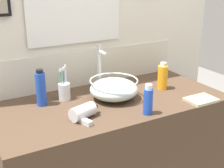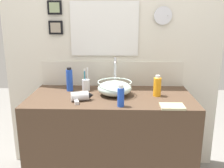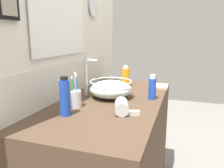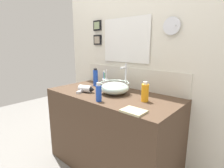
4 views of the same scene
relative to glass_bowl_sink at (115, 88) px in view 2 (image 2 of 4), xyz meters
name	(u,v)px [view 2 (image 2 of 4)]	position (x,y,z in m)	size (l,w,h in m)	color
vanity_counter	(111,140)	(-0.03, -0.02, -0.47)	(1.35, 0.65, 0.82)	#4C3828
back_panel	(112,36)	(-0.03, 0.34, 0.40)	(2.02, 0.10, 2.57)	silver
glass_bowl_sink	(115,88)	(0.00, 0.00, 0.00)	(0.28, 0.28, 0.12)	silver
faucet	(115,72)	(0.00, 0.17, 0.10)	(0.02, 0.10, 0.29)	silver
hair_drier	(81,96)	(-0.25, -0.15, -0.03)	(0.19, 0.17, 0.07)	silver
toothbrush_cup	(86,85)	(-0.26, 0.13, -0.01)	(0.07, 0.07, 0.21)	silver
lotion_bottle	(70,80)	(-0.40, 0.12, 0.04)	(0.06, 0.06, 0.21)	blue
shampoo_bottle	(121,96)	(0.05, -0.27, 0.02)	(0.05, 0.05, 0.17)	blue
soap_dispenser	(157,87)	(0.35, -0.01, 0.02)	(0.06, 0.06, 0.17)	orange
hand_towel	(172,106)	(0.42, -0.28, -0.05)	(0.17, 0.13, 0.02)	tan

